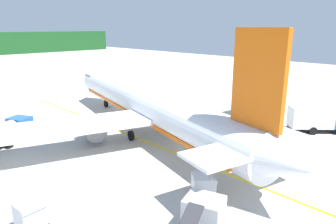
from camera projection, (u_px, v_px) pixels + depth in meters
airliner_foreground at (148, 105)px, 34.74m from camera, size 34.36×41.24×11.90m
service_truck_baggage at (8, 131)px, 32.41m from camera, size 5.63×4.09×2.40m
service_truck_pushback at (317, 118)px, 35.94m from camera, size 6.15×6.16×2.99m
cargo_container_near at (255, 149)px, 28.88m from camera, size 2.16×2.16×1.91m
cargo_container_mid at (30, 217)px, 18.56m from camera, size 1.78×1.78×1.90m
cargo_container_far at (204, 188)px, 21.76m from camera, size 2.45×2.45×2.04m
crew_marshaller at (205, 127)px, 34.97m from camera, size 0.61×0.34×1.71m
crew_loader_left at (207, 150)px, 28.32m from camera, size 0.36×0.60×1.64m
crew_loader_right at (286, 163)px, 25.65m from camera, size 0.55×0.43×1.73m
apron_guide_line at (163, 148)px, 31.32m from camera, size 0.30×60.00×0.01m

